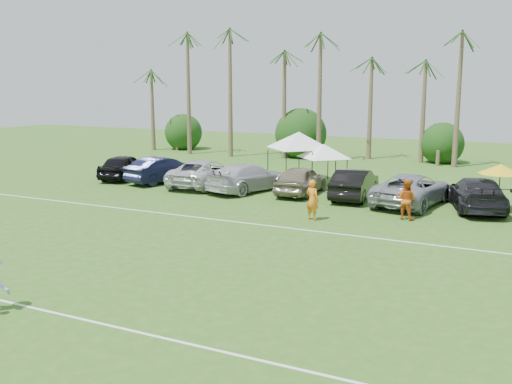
% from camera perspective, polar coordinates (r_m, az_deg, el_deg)
% --- Properties ---
extents(field_lines, '(80.00, 12.10, 0.01)m').
position_cam_1_polar(field_lines, '(22.44, -10.11, -6.12)').
color(field_lines, white).
rests_on(field_lines, ground).
extents(palm_tree_0, '(2.40, 2.40, 8.90)m').
position_cam_1_polar(palm_tree_0, '(58.71, -10.56, 11.53)').
color(palm_tree_0, brown).
rests_on(palm_tree_0, ground).
extents(palm_tree_1, '(2.40, 2.40, 9.90)m').
position_cam_1_polar(palm_tree_1, '(55.92, -6.36, 12.59)').
color(palm_tree_1, brown).
rests_on(palm_tree_1, ground).
extents(palm_tree_2, '(2.40, 2.40, 10.90)m').
position_cam_1_polar(palm_tree_2, '(53.46, -1.72, 13.67)').
color(palm_tree_2, brown).
rests_on(palm_tree_2, ground).
extents(palm_tree_3, '(2.40, 2.40, 11.90)m').
position_cam_1_polar(palm_tree_3, '(51.78, 2.33, 14.70)').
color(palm_tree_3, brown).
rests_on(palm_tree_3, ground).
extents(palm_tree_4, '(2.40, 2.40, 8.90)m').
position_cam_1_polar(palm_tree_4, '(50.19, 6.59, 11.82)').
color(palm_tree_4, brown).
rests_on(palm_tree_4, ground).
extents(palm_tree_5, '(2.40, 2.40, 9.90)m').
position_cam_1_polar(palm_tree_5, '(49.02, 11.13, 12.74)').
color(palm_tree_5, brown).
rests_on(palm_tree_5, ground).
extents(palm_tree_6, '(2.40, 2.40, 10.90)m').
position_cam_1_polar(palm_tree_6, '(48.18, 15.90, 13.60)').
color(palm_tree_6, brown).
rests_on(palm_tree_6, ground).
extents(palm_tree_7, '(2.40, 2.40, 11.90)m').
position_cam_1_polar(palm_tree_7, '(47.67, 20.83, 14.38)').
color(palm_tree_7, brown).
rests_on(palm_tree_7, ground).
extents(bush_tree_0, '(4.00, 4.00, 4.00)m').
position_cam_1_polar(bush_tree_0, '(58.00, -7.38, 6.02)').
color(bush_tree_0, brown).
rests_on(bush_tree_0, ground).
extents(bush_tree_1, '(4.00, 4.00, 4.00)m').
position_cam_1_polar(bush_tree_1, '(52.02, 4.74, 5.54)').
color(bush_tree_1, brown).
rests_on(bush_tree_1, ground).
extents(bush_tree_2, '(4.00, 4.00, 4.00)m').
position_cam_1_polar(bush_tree_2, '(48.98, 17.97, 4.74)').
color(bush_tree_2, brown).
rests_on(bush_tree_2, ground).
extents(sideline_player_a, '(0.83, 0.67, 1.97)m').
position_cam_1_polar(sideline_player_a, '(27.48, 5.66, -0.79)').
color(sideline_player_a, orange).
rests_on(sideline_player_a, ground).
extents(sideline_player_b, '(1.09, 0.92, 1.97)m').
position_cam_1_polar(sideline_player_b, '(28.41, 14.78, -0.72)').
color(sideline_player_b, '#CF5817').
rests_on(sideline_player_b, ground).
extents(canopy_tent_left, '(4.79, 4.79, 3.88)m').
position_cam_1_polar(canopy_tent_left, '(38.45, 4.31, 6.02)').
color(canopy_tent_left, black).
rests_on(canopy_tent_left, ground).
extents(canopy_tent_right, '(3.81, 3.81, 3.09)m').
position_cam_1_polar(canopy_tent_right, '(37.22, 6.80, 4.77)').
color(canopy_tent_right, black).
rests_on(canopy_tent_right, ground).
extents(market_umbrella, '(2.21, 2.21, 2.46)m').
position_cam_1_polar(market_umbrella, '(31.55, 23.27, 2.12)').
color(market_umbrella, black).
rests_on(market_umbrella, ground).
extents(parked_car_0, '(3.13, 5.35, 1.71)m').
position_cam_1_polar(parked_car_0, '(40.52, -13.05, 2.50)').
color(parked_car_0, black).
rests_on(parked_car_0, ground).
extents(parked_car_1, '(3.01, 5.48, 1.71)m').
position_cam_1_polar(parked_car_1, '(38.50, -9.32, 2.22)').
color(parked_car_1, '#131634').
rests_on(parked_car_1, ground).
extents(parked_car_2, '(3.24, 6.33, 1.71)m').
position_cam_1_polar(parked_car_2, '(36.72, -5.13, 1.91)').
color(parked_car_2, silver).
rests_on(parked_car_2, ground).
extents(parked_car_3, '(3.91, 6.33, 1.71)m').
position_cam_1_polar(parked_car_3, '(34.87, -0.81, 1.49)').
color(parked_car_3, '#BABABD').
rests_on(parked_car_3, ground).
extents(parked_car_4, '(2.24, 5.11, 1.71)m').
position_cam_1_polar(parked_car_4, '(33.99, 4.50, 1.22)').
color(parked_car_4, gray).
rests_on(parked_car_4, ground).
extents(parked_car_5, '(2.12, 5.29, 1.71)m').
position_cam_1_polar(parked_car_5, '(33.02, 9.83, 0.81)').
color(parked_car_5, black).
rests_on(parked_car_5, ground).
extents(parked_car_6, '(3.71, 6.51, 1.71)m').
position_cam_1_polar(parked_car_6, '(31.93, 15.29, 0.25)').
color(parked_car_6, gray).
rests_on(parked_car_6, ground).
extents(parked_car_7, '(3.88, 6.32, 1.71)m').
position_cam_1_polar(parked_car_7, '(31.77, 21.18, -0.15)').
color(parked_car_7, black).
rests_on(parked_car_7, ground).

